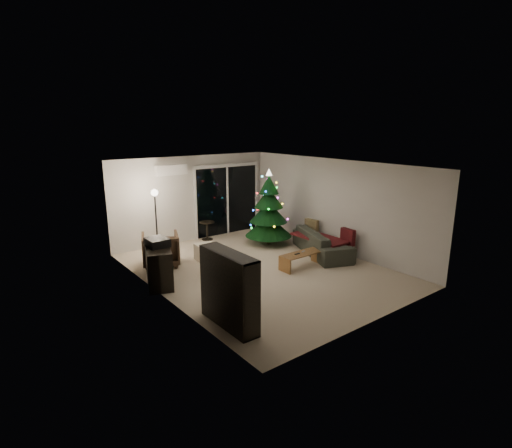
{
  "coord_description": "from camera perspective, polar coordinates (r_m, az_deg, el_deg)",
  "views": [
    {
      "loc": [
        -5.55,
        -7.09,
        3.4
      ],
      "look_at": [
        0.1,
        0.3,
        1.05
      ],
      "focal_mm": 28.0,
      "sensor_mm": 36.0,
      "label": 1
    }
  ],
  "objects": [
    {
      "name": "room",
      "position": [
        10.74,
        -2.36,
        1.34
      ],
      "size": [
        6.5,
        7.51,
        2.6
      ],
      "color": "beige",
      "rests_on": "ground"
    },
    {
      "name": "cardboard_box_a",
      "position": [
        9.41,
        -6.05,
        -6.01
      ],
      "size": [
        0.51,
        0.43,
        0.33
      ],
      "primitive_type": "cube",
      "rotation": [
        0.0,
        0.0,
        0.18
      ],
      "color": "silver",
      "rests_on": "floor"
    },
    {
      "name": "christmas_tree",
      "position": [
        11.36,
        1.82,
        2.42
      ],
      "size": [
        1.63,
        1.63,
        2.17
      ],
      "primitive_type": "cone",
      "rotation": [
        0.0,
        0.0,
        -0.24
      ],
      "color": "black",
      "rests_on": "floor"
    },
    {
      "name": "sofa_throw",
      "position": [
        10.69,
        9.07,
        -1.95
      ],
      "size": [
        0.68,
        1.57,
        0.05
      ],
      "primitive_type": "cube",
      "color": "maroon",
      "rests_on": "sofa"
    },
    {
      "name": "media_cabinet",
      "position": [
        8.99,
        -13.75,
        -5.62
      ],
      "size": [
        0.92,
        1.42,
        0.83
      ],
      "primitive_type": "cube",
      "rotation": [
        0.0,
        0.0,
        -0.35
      ],
      "color": "black",
      "rests_on": "floor"
    },
    {
      "name": "bookshelf",
      "position": [
        6.8,
        -5.03,
        -9.61
      ],
      "size": [
        0.39,
        1.33,
        1.32
      ],
      "primitive_type": null,
      "rotation": [
        0.0,
        0.0,
        0.04
      ],
      "color": "black",
      "rests_on": "floor"
    },
    {
      "name": "armchair",
      "position": [
        10.07,
        -13.47,
        -3.54
      ],
      "size": [
        1.13,
        1.14,
        0.81
      ],
      "primitive_type": "imported",
      "rotation": [
        0.0,
        0.0,
        2.76
      ],
      "color": "brown",
      "rests_on": "floor"
    },
    {
      "name": "sofa",
      "position": [
        10.8,
        9.41,
        -2.59
      ],
      "size": [
        1.61,
        2.34,
        0.64
      ],
      "primitive_type": "imported",
      "rotation": [
        0.0,
        0.0,
        1.19
      ],
      "color": "#3F4437",
      "rests_on": "floor"
    },
    {
      "name": "cushion_b",
      "position": [
        10.5,
        12.98,
        -1.79
      ],
      "size": [
        0.15,
        0.43,
        0.42
      ],
      "primitive_type": "cube",
      "rotation": [
        0.0,
        0.0,
        -0.07
      ],
      "color": "maroon",
      "rests_on": "sofa"
    },
    {
      "name": "stereo",
      "position": [
        8.84,
        -13.94,
        -2.53
      ],
      "size": [
        0.42,
        0.5,
        0.18
      ],
      "primitive_type": "cube",
      "color": "black",
      "rests_on": "media_cabinet"
    },
    {
      "name": "ottoman",
      "position": [
        10.27,
        -7.21,
        -4.03
      ],
      "size": [
        0.52,
        0.52,
        0.42
      ],
      "primitive_type": "cube",
      "rotation": [
        0.0,
        0.0,
        -0.12
      ],
      "color": "beige",
      "rests_on": "floor"
    },
    {
      "name": "side_table",
      "position": [
        12.04,
        -7.0,
        -0.95
      ],
      "size": [
        0.49,
        0.49,
        0.56
      ],
      "primitive_type": "cylinder",
      "rotation": [
        0.0,
        0.0,
        0.11
      ],
      "color": "black",
      "rests_on": "floor"
    },
    {
      "name": "cushion_a",
      "position": [
        11.34,
        7.95,
        -0.38
      ],
      "size": [
        0.16,
        0.43,
        0.42
      ],
      "primitive_type": "cube",
      "rotation": [
        0.0,
        0.0,
        0.09
      ],
      "color": "brown",
      "rests_on": "sofa"
    },
    {
      "name": "remote_b",
      "position": [
        9.81,
        6.78,
        -3.9
      ],
      "size": [
        0.14,
        0.08,
        0.02
      ],
      "primitive_type": "cube",
      "rotation": [
        0.0,
        0.0,
        0.35
      ],
      "color": "slate",
      "rests_on": "coffee_table"
    },
    {
      "name": "floor_lamp",
      "position": [
        10.71,
        -14.04,
        -0.0
      ],
      "size": [
        0.27,
        0.27,
        1.71
      ],
      "primitive_type": "cylinder",
      "color": "black",
      "rests_on": "floor"
    },
    {
      "name": "remote_a",
      "position": [
        9.61,
        5.92,
        -4.26
      ],
      "size": [
        0.14,
        0.04,
        0.02
      ],
      "primitive_type": "cube",
      "color": "black",
      "rests_on": "coffee_table"
    },
    {
      "name": "cardboard_box_b",
      "position": [
        10.5,
        -5.71,
        -3.91
      ],
      "size": [
        0.54,
        0.51,
        0.31
      ],
      "primitive_type": "cube",
      "rotation": [
        0.0,
        0.0,
        0.56
      ],
      "color": "silver",
      "rests_on": "floor"
    },
    {
      "name": "coffee_table",
      "position": [
        9.77,
        6.53,
        -5.15
      ],
      "size": [
        1.15,
        0.41,
        0.36
      ],
      "primitive_type": null,
      "rotation": [
        0.0,
        0.0,
        0.01
      ],
      "color": "#95612F",
      "rests_on": "floor"
    }
  ]
}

